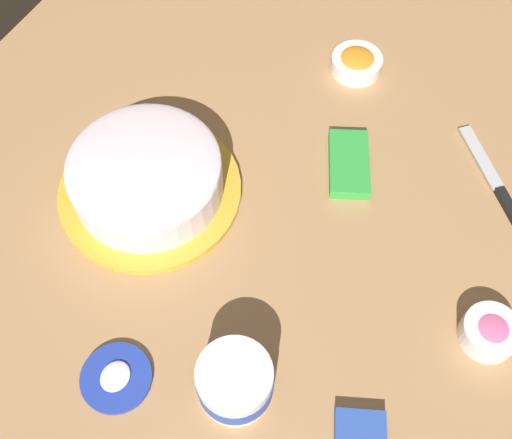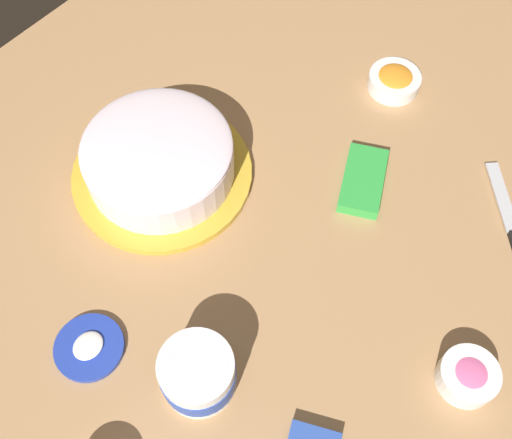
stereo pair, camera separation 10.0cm
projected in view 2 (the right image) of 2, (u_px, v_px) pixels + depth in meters
The scene contains 7 objects.
ground_plane at pixel (310, 261), 1.00m from camera, with size 1.54×1.54×0.00m, color tan.
frosted_cake at pixel (159, 161), 1.04m from camera, with size 0.32×0.32×0.10m.
frosting_tub at pixel (198, 374), 0.86m from camera, with size 0.11×0.11×0.09m.
frosting_tub_lid at pixel (89, 347), 0.92m from camera, with size 0.11×0.11×0.02m.
sprinkle_bowl_orange at pixel (394, 80), 1.17m from camera, with size 0.10×0.10×0.04m.
sprinkle_bowl_pink at pixel (468, 376), 0.89m from camera, with size 0.09×0.09×0.04m.
candy_box_lower at pixel (363, 180), 1.07m from camera, with size 0.13×0.07×0.02m, color green.
Camera 2 is at (-0.40, -0.21, 0.90)m, focal length 43.16 mm.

